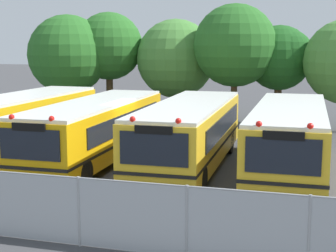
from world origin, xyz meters
TOP-DOWN VIEW (x-y plane):
  - ground_plane at (0.00, 0.00)m, footprint 160.00×160.00m
  - school_bus_0 at (-5.55, -0.04)m, footprint 2.75×10.31m
  - school_bus_1 at (-1.91, -0.18)m, footprint 2.67×10.34m
  - school_bus_2 at (1.95, -0.10)m, footprint 2.79×10.02m
  - school_bus_3 at (5.68, -0.18)m, footprint 2.64×9.78m
  - tree_0 at (-8.00, 9.66)m, footprint 4.85×4.85m
  - tree_1 at (-6.06, 11.04)m, footprint 4.18×4.18m
  - tree_2 at (-1.72, 11.53)m, footprint 4.79×4.79m
  - tree_3 at (2.18, 10.23)m, footprint 4.68×4.68m
  - tree_4 at (4.60, 11.31)m, footprint 3.79×3.73m
  - chainlink_fence at (-0.08, -8.24)m, footprint 18.48×0.07m

SIDE VIEW (x-z plane):
  - ground_plane at x=0.00m, z-range 0.00..0.00m
  - chainlink_fence at x=-0.08m, z-range 0.03..1.74m
  - school_bus_1 at x=-1.91m, z-range 0.07..2.68m
  - school_bus_2 at x=1.95m, z-range 0.07..2.74m
  - school_bus_3 at x=5.68m, z-range 0.07..2.75m
  - school_bus_0 at x=-5.55m, z-range 0.07..2.78m
  - tree_2 at x=-1.72m, z-range 0.65..6.86m
  - tree_4 at x=4.60m, z-range 1.07..6.85m
  - tree_0 at x=-8.00m, z-range 0.77..7.25m
  - tree_1 at x=-6.06m, z-range 1.20..7.86m
  - tree_3 at x=2.18m, z-range 1.09..8.06m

